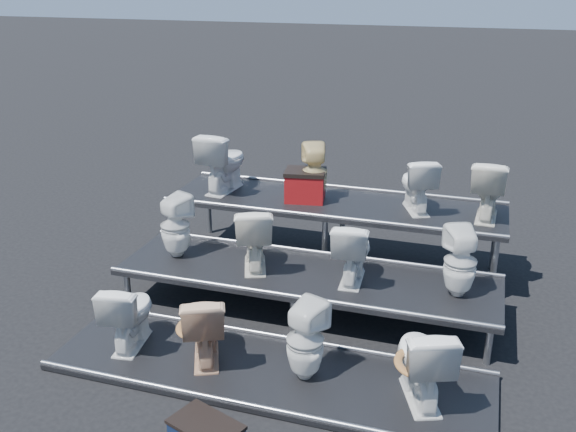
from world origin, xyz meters
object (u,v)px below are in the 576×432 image
(toilet_0, at_px, (129,313))
(toilet_10, at_px, (417,184))
(toilet_2, at_px, (305,341))
(toilet_9, at_px, (314,172))
(toilet_6, at_px, (352,251))
(toilet_11, at_px, (489,189))
(toilet_5, at_px, (254,236))
(toilet_1, at_px, (204,325))
(toilet_4, at_px, (175,226))
(red_crate, at_px, (305,187))
(toilet_8, at_px, (223,161))
(toilet_3, at_px, (422,360))
(toilet_7, at_px, (460,262))

(toilet_0, relative_size, toilet_10, 1.06)
(toilet_2, bearing_deg, toilet_9, -55.01)
(toilet_10, bearing_deg, toilet_6, 47.01)
(toilet_6, relative_size, toilet_11, 0.97)
(toilet_5, distance_m, toilet_9, 1.40)
(toilet_1, height_order, toilet_10, toilet_10)
(toilet_2, bearing_deg, toilet_4, -12.71)
(toilet_9, relative_size, red_crate, 1.50)
(toilet_8, relative_size, red_crate, 1.64)
(toilet_2, relative_size, toilet_4, 1.03)
(toilet_2, height_order, toilet_8, toilet_8)
(toilet_2, xyz_separation_m, toilet_10, (0.63, 2.60, 0.75))
(toilet_11, relative_size, red_crate, 1.49)
(toilet_3, bearing_deg, toilet_0, -21.34)
(toilet_4, distance_m, toilet_7, 3.20)
(toilet_9, bearing_deg, toilet_10, 158.65)
(toilet_0, relative_size, toilet_2, 0.92)
(toilet_4, distance_m, toilet_6, 2.09)
(toilet_10, bearing_deg, toilet_9, -22.20)
(toilet_8, bearing_deg, toilet_1, 114.81)
(toilet_5, distance_m, red_crate, 1.29)
(toilet_5, height_order, toilet_11, toilet_11)
(toilet_3, xyz_separation_m, toilet_8, (-2.94, 2.60, 0.81))
(red_crate, bearing_deg, toilet_4, -143.45)
(toilet_2, xyz_separation_m, toilet_11, (1.46, 2.60, 0.77))
(toilet_6, bearing_deg, toilet_7, 176.06)
(toilet_3, height_order, toilet_10, toilet_10)
(toilet_1, distance_m, toilet_3, 2.06)
(toilet_0, bearing_deg, toilet_3, 171.60)
(toilet_0, height_order, toilet_4, toilet_4)
(toilet_5, height_order, toilet_10, toilet_10)
(toilet_1, bearing_deg, toilet_3, 155.70)
(toilet_1, height_order, red_crate, red_crate)
(toilet_7, relative_size, toilet_8, 0.94)
(toilet_7, height_order, red_crate, red_crate)
(toilet_10, bearing_deg, toilet_5, 16.66)
(toilet_2, height_order, toilet_7, toilet_7)
(toilet_4, relative_size, toilet_11, 1.04)
(toilet_0, xyz_separation_m, toilet_8, (-0.06, 2.60, 0.84))
(toilet_10, bearing_deg, red_crate, -20.07)
(toilet_1, relative_size, toilet_11, 1.02)
(toilet_11, xyz_separation_m, red_crate, (-2.21, -0.05, -0.19))
(toilet_8, bearing_deg, toilet_3, 144.64)
(toilet_4, distance_m, toilet_10, 2.91)
(toilet_6, bearing_deg, toilet_4, -3.94)
(toilet_9, bearing_deg, toilet_5, 54.26)
(toilet_9, bearing_deg, toilet_1, 60.71)
(toilet_8, bearing_deg, toilet_0, 97.51)
(toilet_2, xyz_separation_m, toilet_9, (-0.65, 2.60, 0.78))
(toilet_1, bearing_deg, red_crate, -120.08)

